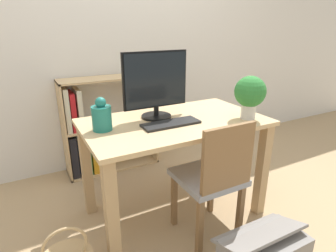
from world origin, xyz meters
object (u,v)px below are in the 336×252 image
(keyboard, at_px, (171,124))
(monitor, at_px, (156,83))
(bookshelf, at_px, (95,135))
(potted_plant, at_px, (250,94))
(vase, at_px, (102,117))
(chair, at_px, (214,176))

(keyboard, bearing_deg, monitor, 95.23)
(monitor, distance_m, bookshelf, 1.07)
(potted_plant, xyz_separation_m, bookshelf, (-0.83, 1.15, -0.56))
(monitor, relative_size, bookshelf, 0.51)
(monitor, height_order, vase, monitor)
(vase, relative_size, potted_plant, 0.71)
(vase, bearing_deg, keyboard, -15.20)
(chair, relative_size, bookshelf, 0.92)
(keyboard, bearing_deg, chair, -60.52)
(vase, bearing_deg, chair, -34.13)
(vase, distance_m, bookshelf, 1.03)
(chair, xyz_separation_m, bookshelf, (-0.44, 1.30, -0.09))
(vase, relative_size, chair, 0.25)
(monitor, height_order, chair, monitor)
(monitor, xyz_separation_m, chair, (0.18, -0.47, -0.54))
(monitor, bearing_deg, vase, -169.74)
(monitor, relative_size, potted_plant, 1.58)
(keyboard, xyz_separation_m, bookshelf, (-0.28, 1.02, -0.39))
(monitor, relative_size, keyboard, 1.21)
(keyboard, height_order, vase, vase)
(chair, bearing_deg, vase, 138.16)
(monitor, distance_m, chair, 0.74)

